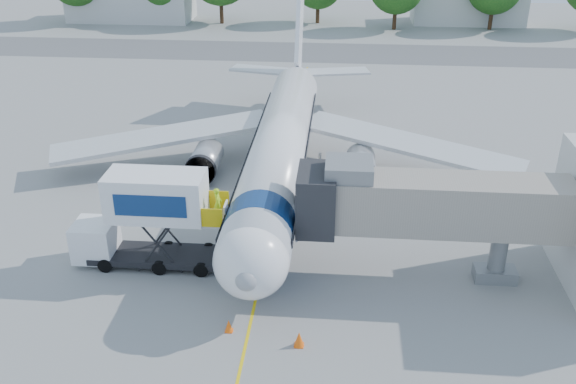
# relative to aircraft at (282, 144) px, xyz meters

# --- Properties ---
(ground) EXTENTS (160.00, 160.00, 0.00)m
(ground) POSITION_rel_aircraft_xyz_m (0.00, -4.12, -2.95)
(ground) COLOR gray
(ground) RESTS_ON ground
(guidance_line) EXTENTS (0.15, 70.00, 0.01)m
(guidance_line) POSITION_rel_aircraft_xyz_m (0.00, -4.12, -2.94)
(guidance_line) COLOR yellow
(guidance_line) RESTS_ON ground
(taxiway_strip) EXTENTS (120.00, 10.00, 0.01)m
(taxiway_strip) POSITION_rel_aircraft_xyz_m (0.00, 37.88, -2.94)
(taxiway_strip) COLOR #59595B
(taxiway_strip) RESTS_ON ground
(aircraft) EXTENTS (34.17, 37.73, 11.35)m
(aircraft) POSITION_rel_aircraft_xyz_m (0.00, 0.00, 0.00)
(aircraft) COLOR white
(aircraft) RESTS_ON ground
(jet_bridge) EXTENTS (13.90, 3.20, 6.60)m
(jet_bridge) POSITION_rel_aircraft_xyz_m (7.99, -11.12, 1.39)
(jet_bridge) COLOR gray
(jet_bridge) RESTS_ON ground
(catering_hiloader) EXTENTS (8.50, 2.44, 5.50)m
(catering_hiloader) POSITION_rel_aircraft_xyz_m (-6.27, -11.12, -0.19)
(catering_hiloader) COLOR black
(catering_hiloader) RESTS_ON ground
(ground_tug) EXTENTS (3.57, 1.86, 1.42)m
(ground_tug) POSITION_rel_aircraft_xyz_m (4.10, -20.14, -2.20)
(ground_tug) COLOR white
(ground_tug) RESTS_ON ground
(safety_cone_a) EXTENTS (0.48, 0.48, 0.77)m
(safety_cone_a) POSITION_rel_aircraft_xyz_m (2.46, -17.42, -2.58)
(safety_cone_a) COLOR #FF5D0D
(safety_cone_a) RESTS_ON ground
(safety_cone_b) EXTENTS (0.40, 0.40, 0.64)m
(safety_cone_b) POSITION_rel_aircraft_xyz_m (-0.93, -16.66, -2.64)
(safety_cone_b) COLOR #FF5D0D
(safety_cone_b) RESTS_ON ground
(outbuilding_left) EXTENTS (18.40, 8.40, 5.30)m
(outbuilding_left) POSITION_rel_aircraft_xyz_m (-28.00, 55.88, -0.29)
(outbuilding_left) COLOR beige
(outbuilding_left) RESTS_ON ground
(outbuilding_right) EXTENTS (16.40, 7.40, 5.30)m
(outbuilding_right) POSITION_rel_aircraft_xyz_m (22.00, 57.88, -0.29)
(outbuilding_right) COLOR beige
(outbuilding_right) RESTS_ON ground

